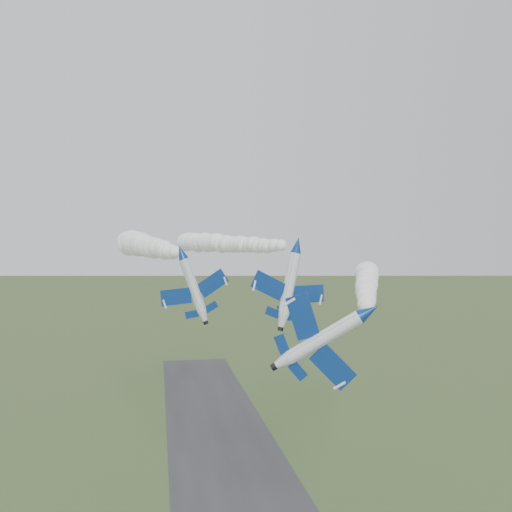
{
  "coord_description": "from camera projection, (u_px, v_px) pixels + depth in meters",
  "views": [
    {
      "loc": [
        -13.86,
        -63.68,
        42.52
      ],
      "look_at": [
        0.09,
        17.58,
        41.87
      ],
      "focal_mm": 40.0,
      "sensor_mm": 36.0,
      "label": 1
    }
  ],
  "objects": [
    {
      "name": "runway",
      "position": [
        243.0,
        506.0,
        95.0
      ],
      "size": [
        24.0,
        260.0,
        0.04
      ],
      "primitive_type": "cube",
      "color": "#303033",
      "rests_on": "ground"
    },
    {
      "name": "jet_lead",
      "position": [
        369.0,
        311.0,
        64.34
      ],
      "size": [
        7.12,
        13.99,
        10.09
      ],
      "rotation": [
        0.0,
        1.02,
        -0.32
      ],
      "color": "white"
    },
    {
      "name": "smoke_trail_jet_lead",
      "position": [
        367.0,
        283.0,
        98.79
      ],
      "size": [
        23.79,
        60.46,
        4.67
      ],
      "primitive_type": null,
      "rotation": [
        0.0,
        0.0,
        -0.32
      ],
      "color": "white"
    },
    {
      "name": "jet_pair_left",
      "position": [
        181.0,
        252.0,
        79.93
      ],
      "size": [
        9.54,
        11.94,
        3.93
      ],
      "rotation": [
        0.0,
        -0.34,
        0.14
      ],
      "color": "white"
    },
    {
      "name": "smoke_trail_jet_pair_left",
      "position": [
        147.0,
        246.0,
        110.09
      ],
      "size": [
        13.66,
        59.02,
        5.48
      ],
      "primitive_type": null,
      "rotation": [
        0.0,
        0.0,
        0.14
      ],
      "color": "white"
    },
    {
      "name": "jet_pair_right",
      "position": [
        298.0,
        245.0,
        83.35
      ],
      "size": [
        11.56,
        13.89,
        4.02
      ],
      "rotation": [
        0.0,
        0.22,
        0.2
      ],
      "color": "white"
    },
    {
      "name": "smoke_trail_jet_pair_right",
      "position": [
        221.0,
        243.0,
        121.77
      ],
      "size": [
        19.59,
        73.5,
        4.9
      ],
      "primitive_type": null,
      "rotation": [
        0.0,
        0.0,
        0.2
      ],
      "color": "white"
    }
  ]
}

